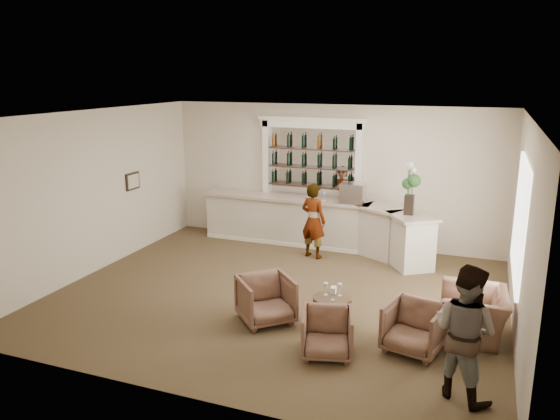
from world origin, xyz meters
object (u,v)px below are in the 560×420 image
object	(u,v)px
guest	(465,332)
armchair_left	(266,300)
cocktail_table	(332,311)
sommelier	(313,221)
armchair_center	(327,333)
armchair_right	(414,328)
bar_counter	(318,224)
flower_vase	(410,185)
armchair_far	(473,314)
espresso_machine	(353,193)

from	to	relation	value
guest	armchair_left	xyz separation A→B (m)	(-3.12, 1.10, -0.49)
cocktail_table	guest	world-z (taller)	guest
sommelier	armchair_center	size ratio (longest dim) A/B	2.24
armchair_right	bar_counter	bearing A→B (deg)	135.89
guest	armchair_center	world-z (taller)	guest
sommelier	guest	xyz separation A→B (m)	(3.39, -4.50, 0.04)
cocktail_table	flower_vase	world-z (taller)	flower_vase
armchair_left	flower_vase	world-z (taller)	flower_vase
armchair_far	cocktail_table	bearing A→B (deg)	-81.63
cocktail_table	armchair_left	bearing A→B (deg)	-167.30
bar_counter	armchair_left	bearing A→B (deg)	-84.91
armchair_center	armchair_right	bearing A→B (deg)	11.05
sommelier	flower_vase	size ratio (longest dim) A/B	1.53
bar_counter	armchair_left	size ratio (longest dim) A/B	6.77
espresso_machine	flower_vase	xyz separation A→B (m)	(1.33, -0.58, 0.39)
armchair_center	espresso_machine	xyz separation A→B (m)	(-0.82, 4.81, 1.03)
cocktail_table	flower_vase	bearing A→B (deg)	77.93
cocktail_table	guest	distance (m)	2.54
armchair_left	armchair_right	distance (m)	2.41
armchair_right	armchair_far	world-z (taller)	armchair_right
cocktail_table	armchair_center	distance (m)	0.97
cocktail_table	armchair_center	size ratio (longest dim) A/B	0.84
armchair_left	armchair_far	size ratio (longest dim) A/B	0.75
armchair_left	armchair_center	world-z (taller)	armchair_left
bar_counter	armchair_center	world-z (taller)	bar_counter
armchair_left	bar_counter	bearing A→B (deg)	51.83
cocktail_table	guest	size ratio (longest dim) A/B	0.36
cocktail_table	armchair_far	size ratio (longest dim) A/B	0.56
sommelier	armchair_right	size ratio (longest dim) A/B	2.07
guest	armchair_far	distance (m)	1.86
cocktail_table	sommelier	bearing A→B (deg)	112.75
bar_counter	armchair_right	bearing A→B (deg)	-56.85
armchair_left	espresso_machine	bearing A→B (deg)	40.80
bar_counter	flower_vase	distance (m)	2.50
bar_counter	armchair_far	bearing A→B (deg)	-43.89
sommelier	armchair_left	xyz separation A→B (m)	(0.27, -3.40, -0.45)
guest	espresso_machine	distance (m)	5.88
sommelier	espresso_machine	xyz separation A→B (m)	(0.70, 0.71, 0.53)
cocktail_table	armchair_center	world-z (taller)	armchair_center
sommelier	armchair_left	distance (m)	3.44
bar_counter	espresso_machine	bearing A→B (deg)	-0.62
bar_counter	espresso_machine	distance (m)	1.12
armchair_far	espresso_machine	world-z (taller)	espresso_machine
espresso_machine	sommelier	bearing A→B (deg)	-137.12
armchair_left	flower_vase	xyz separation A→B (m)	(1.76, 3.53, 1.37)
armchair_left	armchair_center	distance (m)	1.44
cocktail_table	armchair_far	distance (m)	2.19
armchair_left	espresso_machine	size ratio (longest dim) A/B	1.62
guest	armchair_center	bearing A→B (deg)	18.21
armchair_left	sommelier	bearing A→B (deg)	51.25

